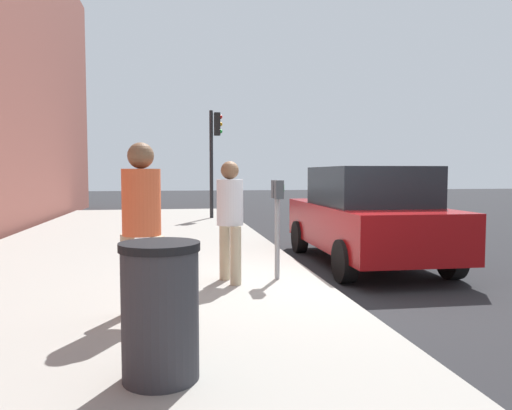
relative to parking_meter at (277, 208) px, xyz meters
name	(u,v)px	position (x,y,z in m)	size (l,w,h in m)	color
ground_plane	(321,288)	(-0.07, -0.64, -1.17)	(80.00, 80.00, 0.00)	#232326
sidewalk_slab	(105,292)	(-0.07, 2.36, -1.09)	(28.00, 6.00, 0.15)	gray
parking_meter	(277,208)	(0.00, 0.00, 0.00)	(0.36, 0.12, 1.41)	gray
pedestrian_at_meter	(230,212)	(-0.09, 0.69, -0.05)	(0.50, 0.36, 1.67)	tan
pedestrian_bystander	(142,214)	(-1.58, 1.77, 0.07)	(0.40, 0.47, 1.82)	tan
parked_sedan_near	(366,215)	(1.59, -1.98, -0.27)	(4.43, 2.03, 1.77)	maroon
traffic_signal	(214,146)	(9.69, 0.10, 1.41)	(0.24, 0.44, 3.60)	black
trash_bin	(160,311)	(-3.16, 1.55, -0.51)	(0.59, 0.59, 1.01)	#2D2D33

